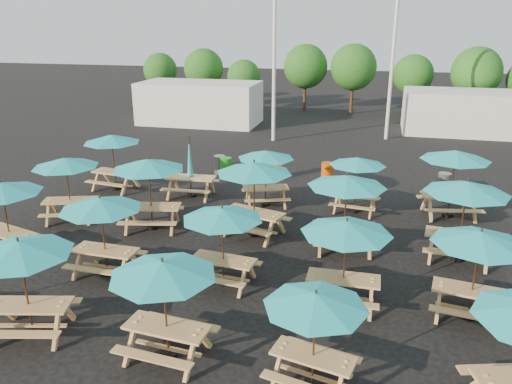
% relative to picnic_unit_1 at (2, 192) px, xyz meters
% --- Properties ---
extents(ground, '(120.00, 120.00, 0.00)m').
position_rel_picnic_unit_1_xyz_m(ground, '(6.51, 2.89, -2.05)').
color(ground, black).
rests_on(ground, ground).
extents(picnic_unit_1, '(2.82, 2.82, 2.35)m').
position_rel_picnic_unit_1_xyz_m(picnic_unit_1, '(0.00, 0.00, 0.00)').
color(picnic_unit_1, tan).
rests_on(picnic_unit_1, ground).
extents(picnic_unit_2, '(2.84, 2.84, 2.32)m').
position_rel_picnic_unit_1_xyz_m(picnic_unit_2, '(0.12, 2.96, -0.03)').
color(picnic_unit_2, tan).
rests_on(picnic_unit_2, ground).
extents(picnic_unit_3, '(2.59, 2.59, 2.37)m').
position_rel_picnic_unit_1_xyz_m(picnic_unit_3, '(-0.06, 6.43, 0.02)').
color(picnic_unit_3, tan).
rests_on(picnic_unit_3, ground).
extents(picnic_unit_4, '(2.73, 2.73, 2.33)m').
position_rel_picnic_unit_1_xyz_m(picnic_unit_4, '(3.19, -3.34, -0.01)').
color(picnic_unit_4, tan).
rests_on(picnic_unit_4, ground).
extents(picnic_unit_5, '(2.28, 2.28, 2.28)m').
position_rel_picnic_unit_1_xyz_m(picnic_unit_5, '(3.38, -0.36, -0.06)').
color(picnic_unit_5, tan).
rests_on(picnic_unit_5, ground).
extents(picnic_unit_6, '(2.87, 2.87, 2.48)m').
position_rel_picnic_unit_1_xyz_m(picnic_unit_6, '(3.22, 2.94, 0.11)').
color(picnic_unit_6, tan).
rests_on(picnic_unit_6, ground).
extents(picnic_unit_7, '(2.05, 1.81, 2.51)m').
position_rel_picnic_unit_1_xyz_m(picnic_unit_7, '(3.34, 6.34, -1.02)').
color(picnic_unit_7, tan).
rests_on(picnic_unit_7, ground).
extents(picnic_unit_8, '(2.40, 2.40, 2.26)m').
position_rel_picnic_unit_1_xyz_m(picnic_unit_8, '(6.50, -3.36, -0.08)').
color(picnic_unit_8, tan).
rests_on(picnic_unit_8, ground).
extents(picnic_unit_9, '(2.35, 2.35, 2.20)m').
position_rel_picnic_unit_1_xyz_m(picnic_unit_9, '(6.71, -0.10, -0.13)').
color(picnic_unit_9, tan).
rests_on(picnic_unit_9, ground).
extents(picnic_unit_10, '(3.03, 3.03, 2.52)m').
position_rel_picnic_unit_1_xyz_m(picnic_unit_10, '(6.74, 3.21, 0.15)').
color(picnic_unit_10, tan).
rests_on(picnic_unit_10, ground).
extents(picnic_unit_11, '(2.73, 2.73, 2.19)m').
position_rel_picnic_unit_1_xyz_m(picnic_unit_11, '(6.48, 6.07, -0.13)').
color(picnic_unit_11, tan).
rests_on(picnic_unit_11, ground).
extents(picnic_unit_12, '(2.37, 2.37, 2.05)m').
position_rel_picnic_unit_1_xyz_m(picnic_unit_12, '(9.56, -3.48, -0.26)').
color(picnic_unit_12, tan).
rests_on(picnic_unit_12, ground).
extents(picnic_unit_13, '(2.21, 2.21, 2.28)m').
position_rel_picnic_unit_1_xyz_m(picnic_unit_13, '(9.90, -0.40, -0.06)').
color(picnic_unit_13, tan).
rests_on(picnic_unit_13, ground).
extents(picnic_unit_14, '(2.68, 2.68, 2.44)m').
position_rel_picnic_unit_1_xyz_m(picnic_unit_14, '(9.68, 2.79, 0.08)').
color(picnic_unit_14, tan).
rests_on(picnic_unit_14, ground).
extents(picnic_unit_15, '(2.31, 2.31, 2.12)m').
position_rel_picnic_unit_1_xyz_m(picnic_unit_15, '(9.85, 6.16, -0.20)').
color(picnic_unit_15, tan).
rests_on(picnic_unit_15, ground).
extents(picnic_unit_17, '(2.52, 2.52, 2.27)m').
position_rel_picnic_unit_1_xyz_m(picnic_unit_17, '(12.89, -0.29, -0.07)').
color(picnic_unit_17, tan).
rests_on(picnic_unit_17, ground).
extents(picnic_unit_18, '(2.71, 2.71, 2.48)m').
position_rel_picnic_unit_1_xyz_m(picnic_unit_18, '(13.03, 2.88, 0.11)').
color(picnic_unit_18, tan).
rests_on(picnic_unit_18, ground).
extents(picnic_unit_19, '(2.82, 2.82, 2.49)m').
position_rel_picnic_unit_1_xyz_m(picnic_unit_19, '(13.17, 6.52, 0.12)').
color(picnic_unit_19, tan).
rests_on(picnic_unit_19, ground).
extents(waste_bin_0, '(0.52, 0.52, 0.84)m').
position_rel_picnic_unit_1_xyz_m(waste_bin_0, '(3.48, 9.70, -1.63)').
color(waste_bin_0, gray).
rests_on(waste_bin_0, ground).
extents(waste_bin_1, '(0.52, 0.52, 0.84)m').
position_rel_picnic_unit_1_xyz_m(waste_bin_1, '(3.87, 9.42, -1.63)').
color(waste_bin_1, '#1C931A').
rests_on(waste_bin_1, ground).
extents(waste_bin_2, '(0.52, 0.52, 0.84)m').
position_rel_picnic_unit_1_xyz_m(waste_bin_2, '(6.22, 9.70, -1.63)').
color(waste_bin_2, '#CA480B').
rests_on(waste_bin_2, ground).
extents(waste_bin_3, '(0.52, 0.52, 0.84)m').
position_rel_picnic_unit_1_xyz_m(waste_bin_3, '(8.45, 9.68, -1.63)').
color(waste_bin_3, '#CA480B').
rests_on(waste_bin_3, ground).
extents(waste_bin_4, '(0.52, 0.52, 0.84)m').
position_rel_picnic_unit_1_xyz_m(waste_bin_4, '(13.27, 9.24, -1.63)').
color(waste_bin_4, gray).
rests_on(waste_bin_4, ground).
extents(mast_0, '(0.20, 0.20, 12.00)m').
position_rel_picnic_unit_1_xyz_m(mast_0, '(4.51, 16.89, 3.95)').
color(mast_0, silver).
rests_on(mast_0, ground).
extents(mast_1, '(0.20, 0.20, 12.00)m').
position_rel_picnic_unit_1_xyz_m(mast_1, '(11.01, 18.89, 3.95)').
color(mast_1, silver).
rests_on(mast_1, ground).
extents(event_tent_0, '(8.00, 4.00, 2.80)m').
position_rel_picnic_unit_1_xyz_m(event_tent_0, '(-1.49, 20.89, -0.65)').
color(event_tent_0, silver).
rests_on(event_tent_0, ground).
extents(event_tent_1, '(7.00, 4.00, 2.60)m').
position_rel_picnic_unit_1_xyz_m(event_tent_1, '(15.51, 21.89, -0.75)').
color(event_tent_1, silver).
rests_on(event_tent_1, ground).
extents(tree_0, '(2.80, 2.80, 4.24)m').
position_rel_picnic_unit_1_xyz_m(tree_0, '(-7.56, 28.14, 0.78)').
color(tree_0, '#382314').
rests_on(tree_0, ground).
extents(tree_1, '(3.11, 3.11, 4.72)m').
position_rel_picnic_unit_1_xyz_m(tree_1, '(-3.23, 26.79, 1.10)').
color(tree_1, '#382314').
rests_on(tree_1, ground).
extents(tree_2, '(2.59, 2.59, 3.93)m').
position_rel_picnic_unit_1_xyz_m(tree_2, '(0.12, 26.55, 0.58)').
color(tree_2, '#382314').
rests_on(tree_2, ground).
extents(tree_3, '(3.36, 3.36, 5.09)m').
position_rel_picnic_unit_1_xyz_m(tree_3, '(4.76, 27.61, 1.36)').
color(tree_3, '#382314').
rests_on(tree_3, ground).
extents(tree_4, '(3.41, 3.41, 5.17)m').
position_rel_picnic_unit_1_xyz_m(tree_4, '(8.41, 27.15, 1.41)').
color(tree_4, '#382314').
rests_on(tree_4, ground).
extents(tree_5, '(2.94, 2.94, 4.45)m').
position_rel_picnic_unit_1_xyz_m(tree_5, '(12.74, 27.57, 0.92)').
color(tree_5, '#382314').
rests_on(tree_5, ground).
extents(tree_6, '(3.38, 3.38, 5.13)m').
position_rel_picnic_unit_1_xyz_m(tree_6, '(16.75, 25.79, 1.38)').
color(tree_6, '#382314').
rests_on(tree_6, ground).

